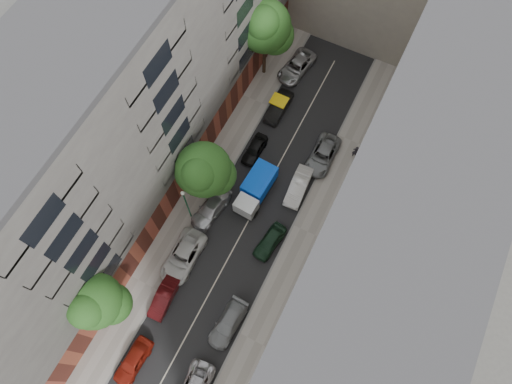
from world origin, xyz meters
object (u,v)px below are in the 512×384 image
Objects in this scene: tarp_truck at (256,189)px; car_left_5 at (279,107)px; tree_mid at (204,172)px; car_left_0 at (133,361)px; car_left_4 at (255,149)px; car_left_1 at (164,298)px; car_right_4 at (323,155)px; car_right_1 at (228,324)px; car_left_3 at (211,209)px; pedestrian at (356,152)px; car_right_2 at (270,241)px; tree_far at (265,29)px; car_left_6 at (297,67)px; tree_near at (96,303)px; car_right_3 at (299,186)px; car_left_2 at (183,256)px; lamp_post at (186,202)px.

tarp_truck reaches higher than car_left_5.
tarp_truck is at bearing 28.94° from tree_mid.
car_left_0 is 1.11× the size of car_left_4.
car_right_4 reaches higher than car_left_1.
tarp_truck reaches higher than car_right_1.
car_left_1 is 0.86× the size of car_right_1.
car_left_5 is at bearing 92.21° from car_left_0.
car_left_3 is (-3.00, -3.44, -0.67)m from tarp_truck.
pedestrian is at bearing 61.74° from car_left_1.
car_left_5 is 9.34m from pedestrian.
tree_far is (-9.09, 17.27, 6.12)m from car_right_2.
tree_near is (-3.01, -31.05, 5.08)m from car_left_6.
car_right_3 is at bearing 93.03° from car_right_1.
car_right_1 is at bearing 50.08° from car_left_0.
car_right_1 is 27.73m from tree_far.
tree_mid is (-1.25, 10.48, 4.79)m from car_left_1.
car_left_2 is 5.23m from car_left_3.
tarp_truck is 1.06× the size of car_left_6.
car_left_4 is 0.47× the size of tree_mid.
car_left_0 reaches higher than car_right_1.
lamp_post reaches higher than tarp_truck.
car_right_3 is (0.06, 14.40, 0.08)m from car_right_1.
car_left_3 is at bearing 42.33° from lamp_post.
car_right_2 is (3.40, -3.84, -0.70)m from tarp_truck.
car_left_3 is 1.06× the size of car_right_3.
tree_mid is (-3.90, -2.16, 4.07)m from tarp_truck.
car_right_2 is 0.69× the size of lamp_post.
car_left_4 is at bearing -89.13° from car_left_5.
car_left_5 is 0.77× the size of lamp_post.
pedestrian is (12.70, 23.88, -4.73)m from tree_near.
lamp_post is (-2.28, -8.95, 3.07)m from car_left_4.
car_left_0 is 13.97m from lamp_post.
tree_far reaches higher than car_right_1.
car_left_3 is 1.27× the size of car_left_4.
car_left_2 is 12.85m from car_left_4.
car_left_0 is 14.82m from car_left_3.
car_left_4 is at bearing -69.38° from tree_far.
car_left_0 is 25.62m from car_right_4.
car_right_1 reaches higher than car_left_1.
car_left_5 is 26.18m from tree_near.
car_left_3 is 1.04× the size of car_right_1.
lamp_post is at bearing -98.05° from car_left_5.
car_left_5 is 14.71m from car_right_2.
tree_far is (0.02, 29.12, 0.99)m from tree_near.
car_left_6 is (-0.03, 28.00, 0.07)m from car_left_1.
car_left_0 is at bearing -104.94° from car_right_4.
car_right_2 reaches higher than car_right_1.
car_left_5 reaches higher than car_left_0.
car_left_0 is 16.85m from tree_mid.
lamp_post reaches higher than car_left_5.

